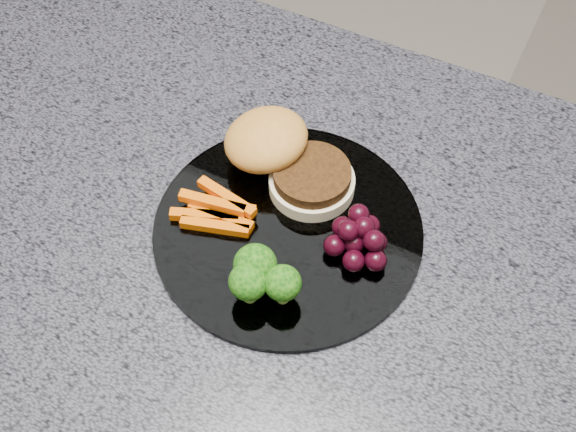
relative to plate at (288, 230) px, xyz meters
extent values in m
cube|color=#4A4953|center=(0.05, -0.01, -0.02)|extent=(1.20, 0.60, 0.04)
cylinder|color=white|center=(0.00, 0.00, 0.00)|extent=(0.26, 0.26, 0.01)
cylinder|color=beige|center=(0.00, 0.05, 0.01)|extent=(0.09, 0.09, 0.02)
cylinder|color=#3D230B|center=(0.00, 0.05, 0.02)|extent=(0.08, 0.08, 0.01)
ellipsoid|color=#BE742F|center=(-0.06, 0.07, 0.03)|extent=(0.09, 0.09, 0.05)
cube|color=#E05B03|center=(-0.07, -0.01, 0.01)|extent=(0.07, 0.02, 0.01)
cube|color=#E05B03|center=(-0.06, -0.02, 0.01)|extent=(0.07, 0.01, 0.01)
cube|color=#E05B03|center=(-0.08, -0.03, 0.01)|extent=(0.07, 0.03, 0.01)
cube|color=#E05B03|center=(-0.07, 0.00, 0.02)|extent=(0.07, 0.02, 0.01)
cube|color=#E05B03|center=(-0.07, -0.01, 0.02)|extent=(0.07, 0.02, 0.01)
cube|color=#E05B03|center=(-0.06, -0.03, 0.01)|extent=(0.07, 0.03, 0.01)
cylinder|color=olive|center=(0.00, -0.07, 0.01)|extent=(0.01, 0.01, 0.02)
ellipsoid|color=#0A3807|center=(0.00, -0.07, 0.03)|extent=(0.04, 0.04, 0.04)
cylinder|color=olive|center=(0.03, -0.07, 0.01)|extent=(0.01, 0.01, 0.02)
ellipsoid|color=#0A3807|center=(0.03, -0.07, 0.03)|extent=(0.03, 0.03, 0.03)
cylinder|color=olive|center=(0.00, -0.08, 0.01)|extent=(0.01, 0.01, 0.02)
ellipsoid|color=#0A3807|center=(0.00, -0.08, 0.03)|extent=(0.04, 0.04, 0.03)
sphere|color=black|center=(0.07, 0.01, 0.01)|extent=(0.02, 0.02, 0.02)
sphere|color=black|center=(0.08, 0.02, 0.01)|extent=(0.02, 0.02, 0.02)
sphere|color=black|center=(0.07, 0.03, 0.01)|extent=(0.02, 0.02, 0.02)
sphere|color=black|center=(0.05, 0.02, 0.01)|extent=(0.02, 0.02, 0.02)
sphere|color=black|center=(0.05, -0.01, 0.01)|extent=(0.02, 0.02, 0.02)
sphere|color=black|center=(0.07, -0.01, 0.01)|extent=(0.02, 0.02, 0.02)
sphere|color=black|center=(0.09, 0.00, 0.01)|extent=(0.02, 0.02, 0.02)
sphere|color=black|center=(0.07, 0.02, 0.03)|extent=(0.02, 0.02, 0.02)
sphere|color=black|center=(0.06, 0.01, 0.03)|extent=(0.02, 0.02, 0.02)
sphere|color=black|center=(0.08, 0.01, 0.03)|extent=(0.02, 0.02, 0.02)
sphere|color=black|center=(0.06, 0.03, 0.03)|extent=(0.02, 0.02, 0.02)
camera|label=1|loc=(0.19, -0.39, 0.63)|focal=50.00mm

